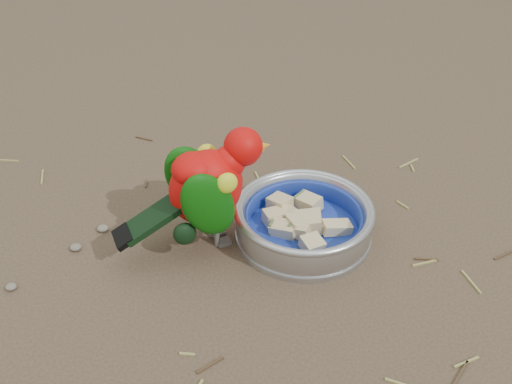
{
  "coord_description": "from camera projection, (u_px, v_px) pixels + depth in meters",
  "views": [
    {
      "loc": [
        -0.07,
        -0.62,
        0.6
      ],
      "look_at": [
        0.03,
        0.11,
        0.08
      ],
      "focal_mm": 40.0,
      "sensor_mm": 36.0,
      "label": 1
    }
  ],
  "objects": [
    {
      "name": "ground_debris",
      "position": [
        272.0,
        253.0,
        0.9
      ],
      "size": [
        0.9,
        0.8,
        0.01
      ],
      "primitive_type": null,
      "color": "#99914F",
      "rests_on": "ground"
    },
    {
      "name": "lory_parrot",
      "position": [
        209.0,
        194.0,
        0.88
      ],
      "size": [
        0.25,
        0.17,
        0.19
      ],
      "primitive_type": null,
      "rotation": [
        0.0,
        0.0,
        -1.29
      ],
      "color": "red",
      "rests_on": "ground"
    },
    {
      "name": "food_bowl",
      "position": [
        303.0,
        233.0,
        0.93
      ],
      "size": [
        0.22,
        0.22,
        0.02
      ],
      "primitive_type": "cylinder",
      "color": "#B2B2BA",
      "rests_on": "ground"
    },
    {
      "name": "ground",
      "position": [
        247.0,
        277.0,
        0.86
      ],
      "size": [
        60.0,
        60.0,
        0.0
      ],
      "primitive_type": "plane",
      "color": "#4E3D2E"
    },
    {
      "name": "fruit_wedges",
      "position": [
        304.0,
        222.0,
        0.92
      ],
      "size": [
        0.13,
        0.13,
        0.03
      ],
      "primitive_type": null,
      "color": "beige",
      "rests_on": "food_bowl"
    },
    {
      "name": "bowl_wall",
      "position": [
        304.0,
        218.0,
        0.92
      ],
      "size": [
        0.22,
        0.22,
        0.04
      ],
      "primitive_type": null,
      "color": "#B2B2BA",
      "rests_on": "food_bowl"
    }
  ]
}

